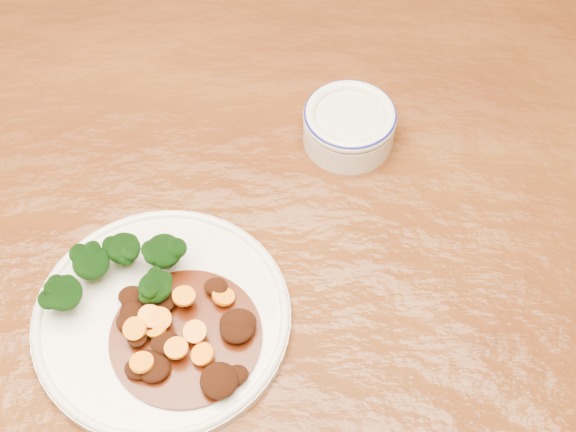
{
  "coord_description": "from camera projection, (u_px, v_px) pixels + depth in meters",
  "views": [
    {
      "loc": [
        0.09,
        -0.45,
        1.47
      ],
      "look_at": [
        0.11,
        0.04,
        0.77
      ],
      "focal_mm": 50.0,
      "sensor_mm": 36.0,
      "label": 1
    }
  ],
  "objects": [
    {
      "name": "mince_stew",
      "position": [
        182.0,
        336.0,
        0.77
      ],
      "size": [
        0.15,
        0.15,
        0.03
      ],
      "color": "#461107",
      "rests_on": "dinner_plate"
    },
    {
      "name": "dip_bowl",
      "position": [
        349.0,
        124.0,
        0.92
      ],
      "size": [
        0.11,
        0.11,
        0.05
      ],
      "rotation": [
        0.0,
        0.0,
        0.27
      ],
      "color": "beige",
      "rests_on": "dining_table"
    },
    {
      "name": "dinner_plate",
      "position": [
        162.0,
        317.0,
        0.8
      ],
      "size": [
        0.26,
        0.26,
        0.02
      ],
      "rotation": [
        0.0,
        0.0,
        -0.34
      ],
      "color": "silver",
      "rests_on": "dining_table"
    },
    {
      "name": "broccoli_florets",
      "position": [
        118.0,
        268.0,
        0.8
      ],
      "size": [
        0.13,
        0.09,
        0.04
      ],
      "color": "#7FA354",
      "rests_on": "dinner_plate"
    },
    {
      "name": "dining_table",
      "position": [
        189.0,
        296.0,
        0.91
      ],
      "size": [
        1.53,
        0.95,
        0.75
      ],
      "rotation": [
        0.0,
        0.0,
        -0.03
      ],
      "color": "#5D3210",
      "rests_on": "ground"
    }
  ]
}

